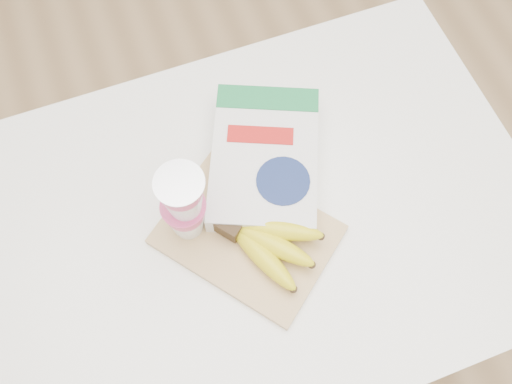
% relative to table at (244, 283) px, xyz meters
% --- Properties ---
extents(room, '(4.00, 4.00, 4.00)m').
position_rel_table_xyz_m(room, '(0.00, 0.00, 0.94)').
color(room, tan).
rests_on(room, ground).
extents(table, '(1.10, 0.73, 0.83)m').
position_rel_table_xyz_m(table, '(0.00, 0.00, 0.00)').
color(table, white).
rests_on(table, ground).
extents(cutting_board, '(0.35, 0.36, 0.01)m').
position_rel_table_xyz_m(cutting_board, '(0.00, -0.03, 0.42)').
color(cutting_board, tan).
rests_on(cutting_board, table).
extents(bananas, '(0.18, 0.19, 0.06)m').
position_rel_table_xyz_m(bananas, '(0.03, -0.06, 0.45)').
color(bananas, '#382816').
rests_on(bananas, cutting_board).
extents(yogurt_stack, '(0.08, 0.08, 0.18)m').
position_rel_table_xyz_m(yogurt_stack, '(-0.09, 0.02, 0.53)').
color(yogurt_stack, white).
rests_on(yogurt_stack, cutting_board).
extents(cereal_box, '(0.29, 0.33, 0.06)m').
position_rel_table_xyz_m(cereal_box, '(0.08, 0.09, 0.44)').
color(cereal_box, silver).
rests_on(cereal_box, table).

